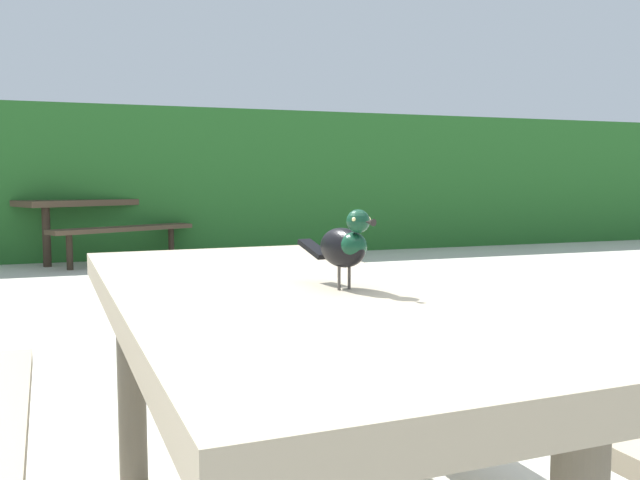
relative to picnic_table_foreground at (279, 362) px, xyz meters
name	(u,v)px	position (x,y,z in m)	size (l,w,h in m)	color
hedge_wall	(121,182)	(0.14, 8.05, 0.38)	(28.00, 2.06, 1.88)	#235B23
picnic_table_foreground	(279,362)	(0.00, 0.00, 0.00)	(1.75, 1.83, 0.74)	gray
bird_grackle	(345,245)	(0.12, -0.11, 0.29)	(0.11, 0.28, 0.18)	black
picnic_table_mid_left	(94,214)	(-0.24, 7.19, 0.00)	(2.26, 2.25, 0.74)	#473828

